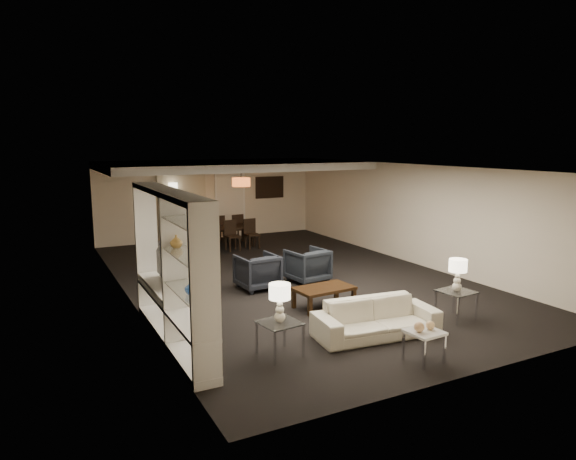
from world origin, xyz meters
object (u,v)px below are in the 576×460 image
at_px(vase_amber, 176,241).
at_px(chair_nl, 212,237).
at_px(table_lamp_right, 457,275).
at_px(vase_blue, 191,287).
at_px(table_lamp_left, 280,303).
at_px(coffee_table, 324,297).
at_px(pendant_light, 241,182).
at_px(floor_lamp, 174,213).
at_px(side_table_left, 280,339).
at_px(chair_fm, 217,229).
at_px(sofa, 376,318).
at_px(floor_speaker, 181,286).
at_px(television, 161,265).
at_px(marble_table, 424,346).
at_px(side_table_right, 456,305).
at_px(chair_fl, 198,230).
at_px(chair_nr, 252,234).
at_px(dining_table, 225,237).
at_px(chair_fr, 236,227).
at_px(armchair_left, 257,271).
at_px(armchair_right, 307,265).
at_px(chair_nm, 233,236).

bearing_deg(vase_amber, chair_nl, 67.23).
distance_m(table_lamp_right, vase_blue, 4.66).
bearing_deg(table_lamp_right, table_lamp_left, 180.00).
xyz_separation_m(coffee_table, table_lamp_right, (1.70, -1.60, 0.59)).
height_order(pendant_light, floor_lamp, pendant_light).
relative_size(side_table_left, chair_fm, 0.64).
distance_m(sofa, floor_speaker, 3.35).
bearing_deg(floor_lamp, pendant_light, -48.32).
relative_size(television, vase_amber, 5.78).
bearing_deg(floor_speaker, marble_table, -65.77).
relative_size(pendant_light, chair_fm, 0.61).
xyz_separation_m(side_table_left, side_table_right, (3.40, 0.00, 0.00)).
bearing_deg(vase_blue, pendant_light, 63.25).
height_order(side_table_left, chair_fl, chair_fl).
height_order(table_lamp_left, chair_nr, table_lamp_left).
bearing_deg(chair_fl, dining_table, 132.01).
height_order(dining_table, chair_fm, chair_fm).
relative_size(pendant_light, vase_amber, 2.82).
relative_size(table_lamp_right, chair_fr, 0.66).
distance_m(television, chair_fm, 7.32).
distance_m(coffee_table, vase_blue, 3.43).
height_order(vase_blue, chair_fm, vase_blue).
relative_size(coffee_table, chair_fm, 1.28).
height_order(sofa, marble_table, sofa).
xyz_separation_m(armchair_left, chair_fl, (0.33, 5.15, 0.06)).
xyz_separation_m(pendant_light, armchair_right, (-0.07, -3.98, -1.55)).
bearing_deg(armchair_left, table_lamp_right, 121.32).
xyz_separation_m(side_table_right, floor_lamp, (-2.54, 8.98, 0.66)).
height_order(television, chair_nm, television).
bearing_deg(table_lamp_left, vase_amber, 147.40).
bearing_deg(chair_nl, side_table_left, -95.57).
bearing_deg(floor_lamp, table_lamp_left, -95.44).
relative_size(armchair_left, chair_fm, 0.95).
xyz_separation_m(marble_table, chair_nm, (0.33, 8.25, 0.20)).
bearing_deg(dining_table, sofa, -89.15).
bearing_deg(floor_speaker, table_lamp_left, -82.52).
bearing_deg(table_lamp_left, armchair_right, 55.12).
bearing_deg(table_lamp_right, vase_amber, 170.30).
bearing_deg(armchair_left, vase_blue, 50.08).
distance_m(vase_amber, dining_table, 7.85).
bearing_deg(armchair_left, side_table_left, 68.01).
bearing_deg(chair_nm, armchair_right, -88.64).
xyz_separation_m(side_table_right, marble_table, (-1.70, -1.10, -0.03)).
distance_m(pendant_light, armchair_right, 4.28).
height_order(coffee_table, chair_fr, chair_fr).
relative_size(armchair_right, chair_nr, 0.95).
bearing_deg(table_lamp_right, chair_nr, 96.15).
distance_m(side_table_left, table_lamp_left, 0.53).
relative_size(chair_nl, chair_nr, 1.00).
distance_m(coffee_table, dining_table, 6.21).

